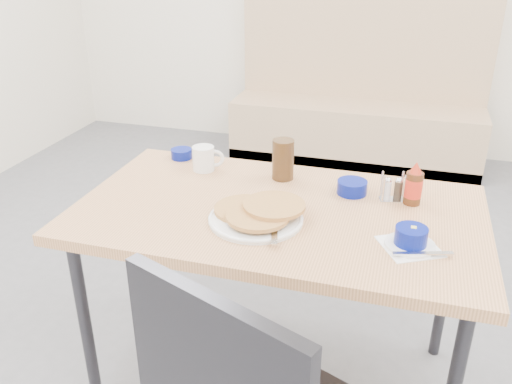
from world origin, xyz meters
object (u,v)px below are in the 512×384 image
(coffee_mug, at_px, (204,158))
(grits_setting, at_px, (411,239))
(pancake_plate, at_px, (257,214))
(condiment_caddy, at_px, (392,191))
(amber_tumbler, at_px, (283,159))
(creamer_bowl, at_px, (181,154))
(booth_bench, at_px, (357,114))
(syrup_bottle, at_px, (414,186))
(butter_bowl, at_px, (352,187))
(dining_table, at_px, (278,224))

(coffee_mug, xyz_separation_m, grits_setting, (0.82, -0.39, -0.02))
(pancake_plate, distance_m, condiment_caddy, 0.51)
(coffee_mug, distance_m, amber_tumbler, 0.32)
(creamer_bowl, bearing_deg, booth_bench, 76.93)
(pancake_plate, xyz_separation_m, syrup_bottle, (0.49, 0.28, 0.05))
(booth_bench, relative_size, butter_bowl, 17.35)
(dining_table, relative_size, condiment_caddy, 13.62)
(grits_setting, height_order, amber_tumbler, amber_tumbler)
(creamer_bowl, distance_m, butter_bowl, 0.75)
(butter_bowl, bearing_deg, pancake_plate, -132.42)
(booth_bench, height_order, creamer_bowl, booth_bench)
(creamer_bowl, bearing_deg, syrup_bottle, -10.07)
(amber_tumbler, relative_size, syrup_bottle, 1.00)
(pancake_plate, relative_size, coffee_mug, 2.50)
(amber_tumbler, bearing_deg, pancake_plate, -89.57)
(dining_table, bearing_deg, amber_tumbler, 100.32)
(dining_table, xyz_separation_m, coffee_mug, (-0.37, 0.25, 0.11))
(booth_bench, xyz_separation_m, pancake_plate, (-0.04, -2.64, 0.43))
(booth_bench, height_order, grits_setting, booth_bench)
(creamer_bowl, height_order, amber_tumbler, amber_tumbler)
(grits_setting, xyz_separation_m, amber_tumbler, (-0.49, 0.39, 0.05))
(grits_setting, bearing_deg, dining_table, 162.90)
(pancake_plate, xyz_separation_m, coffee_mug, (-0.32, 0.35, 0.03))
(dining_table, relative_size, butter_bowl, 12.79)
(booth_bench, xyz_separation_m, butter_bowl, (0.23, -2.34, 0.43))
(amber_tumbler, xyz_separation_m, syrup_bottle, (0.49, -0.08, -0.01))
(syrup_bottle, bearing_deg, grits_setting, -89.05)
(dining_table, distance_m, butter_bowl, 0.31)
(dining_table, xyz_separation_m, pancake_plate, (-0.04, -0.11, 0.08))
(booth_bench, bearing_deg, creamer_bowl, -103.07)
(creamer_bowl, distance_m, condiment_caddy, 0.90)
(amber_tumbler, bearing_deg, syrup_bottle, -9.86)
(coffee_mug, bearing_deg, creamer_bowl, 146.95)
(dining_table, height_order, butter_bowl, butter_bowl)
(condiment_caddy, xyz_separation_m, syrup_bottle, (0.07, -0.01, 0.03))
(pancake_plate, height_order, creamer_bowl, pancake_plate)
(pancake_plate, relative_size, amber_tumbler, 2.02)
(booth_bench, relative_size, creamer_bowl, 21.48)
(booth_bench, height_order, butter_bowl, booth_bench)
(amber_tumbler, bearing_deg, grits_setting, -38.53)
(butter_bowl, xyz_separation_m, syrup_bottle, (0.21, -0.02, 0.04))
(butter_bowl, relative_size, condiment_caddy, 1.07)
(pancake_plate, distance_m, grits_setting, 0.49)
(dining_table, bearing_deg, grits_setting, -17.10)
(creamer_bowl, xyz_separation_m, condiment_caddy, (0.88, -0.16, 0.02))
(dining_table, xyz_separation_m, condiment_caddy, (0.37, 0.18, 0.10))
(pancake_plate, bearing_deg, creamer_bowl, 136.28)
(amber_tumbler, relative_size, condiment_caddy, 1.53)
(booth_bench, distance_m, amber_tumbler, 2.33)
(booth_bench, xyz_separation_m, coffee_mug, (-0.37, -2.29, 0.46))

